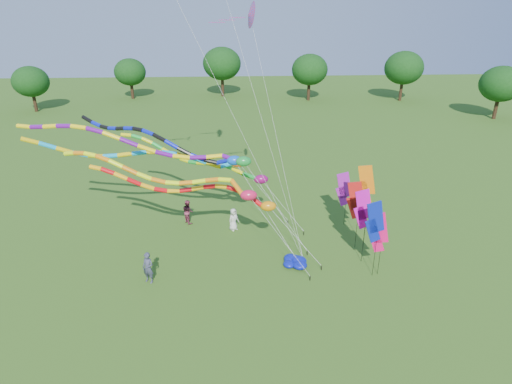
{
  "coord_description": "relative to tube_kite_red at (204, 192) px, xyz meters",
  "views": [
    {
      "loc": [
        -1.61,
        -17.66,
        14.01
      ],
      "look_at": [
        -0.32,
        3.62,
        4.8
      ],
      "focal_mm": 30.0,
      "sensor_mm": 36.0,
      "label": 1
    }
  ],
  "objects": [
    {
      "name": "tube_kite_green",
      "position": [
        -0.01,
        5.53,
        -0.23
      ],
      "size": [
        12.4,
        5.64,
        6.29
      ],
      "rotation": [
        0.0,
        0.0,
        -0.42
      ],
      "color": "black",
      "rests_on": "ground"
    },
    {
      "name": "banner_pole_magenta_b",
      "position": [
        8.96,
        -0.76,
        -0.99
      ],
      "size": [
        1.16,
        0.16,
        4.73
      ],
      "rotation": [
        0.0,
        0.0,
        0.07
      ],
      "color": "black",
      "rests_on": "ground"
    },
    {
      "name": "tube_kite_red",
      "position": [
        0.0,
        0.0,
        0.0
      ],
      "size": [
        12.82,
        2.44,
        6.43
      ],
      "rotation": [
        0.0,
        0.0,
        -0.22
      ],
      "color": "black",
      "rests_on": "ground"
    },
    {
      "name": "delta_kite_high_c",
      "position": [
        2.75,
        2.93,
        9.19
      ],
      "size": [
        5.19,
        4.37,
        14.55
      ],
      "rotation": [
        0.0,
        0.0,
        0.18
      ],
      "color": "black",
      "rests_on": "ground"
    },
    {
      "name": "tube_kite_purple",
      "position": [
        -2.9,
        1.56,
        2.26
      ],
      "size": [
        16.83,
        3.19,
        8.62
      ],
      "rotation": [
        0.0,
        0.0,
        -0.17
      ],
      "color": "black",
      "rests_on": "ground"
    },
    {
      "name": "tube_kite_orange",
      "position": [
        -1.25,
        -0.45,
        1.0
      ],
      "size": [
        13.41,
        3.83,
        7.31
      ],
      "rotation": [
        0.0,
        0.0,
        -0.29
      ],
      "color": "black",
      "rests_on": "ground"
    },
    {
      "name": "person_c",
      "position": [
        -1.58,
        4.99,
        -3.61
      ],
      "size": [
        1.02,
        1.06,
        1.71
      ],
      "primitive_type": "imported",
      "rotation": [
        0.0,
        0.0,
        2.21
      ],
      "color": "#863047",
      "rests_on": "ground"
    },
    {
      "name": "tube_kite_cyan",
      "position": [
        -2.74,
        3.15,
        1.08
      ],
      "size": [
        15.73,
        1.97,
        7.67
      ],
      "rotation": [
        0.0,
        0.0,
        0.14
      ],
      "color": "black",
      "rests_on": "ground"
    },
    {
      "name": "person_a",
      "position": [
        1.61,
        3.71,
        -3.67
      ],
      "size": [
        0.92,
        0.88,
        1.58
      ],
      "primitive_type": "imported",
      "rotation": [
        0.0,
        0.0,
        0.69
      ],
      "color": "beige",
      "rests_on": "ground"
    },
    {
      "name": "person_b",
      "position": [
        -3.15,
        -2.09,
        -3.55
      ],
      "size": [
        0.79,
        0.69,
        1.83
      ],
      "primitive_type": "imported",
      "rotation": [
        0.0,
        0.0,
        -0.48
      ],
      "color": "#3B3D52",
      "rests_on": "ground"
    },
    {
      "name": "tube_kite_blue",
      "position": [
        -2.05,
        2.7,
        2.03
      ],
      "size": [
        13.23,
        6.75,
        7.99
      ],
      "rotation": [
        0.0,
        0.0,
        -0.43
      ],
      "color": "black",
      "rests_on": "ground"
    },
    {
      "name": "banner_pole_violet",
      "position": [
        9.12,
        4.04,
        -1.78
      ],
      "size": [
        1.16,
        0.14,
        3.94
      ],
      "rotation": [
        0.0,
        0.0,
        0.05
      ],
      "color": "black",
      "rests_on": "ground"
    },
    {
      "name": "tree_ring",
      "position": [
        0.11,
        -2.96,
        1.05
      ],
      "size": [
        115.77,
        118.69,
        9.41
      ],
      "color": "#382314",
      "rests_on": "ground"
    },
    {
      "name": "banner_pole_orange",
      "position": [
        9.54,
        0.89,
        -0.17
      ],
      "size": [
        1.09,
        0.55,
        5.57
      ],
      "rotation": [
        0.0,
        0.0,
        -0.42
      ],
      "color": "black",
      "rests_on": "ground"
    },
    {
      "name": "blue_nylon_heap",
      "position": [
        5.05,
        -0.81,
        -4.22
      ],
      "size": [
        1.83,
        1.72,
        0.57
      ],
      "color": "#0B1899",
      "rests_on": "ground"
    },
    {
      "name": "banner_pole_magenta_a",
      "position": [
        9.53,
        -2.0,
        -1.81
      ],
      "size": [
        1.12,
        0.46,
        3.91
      ],
      "rotation": [
        0.0,
        0.0,
        -0.34
      ],
      "color": "black",
      "rests_on": "ground"
    },
    {
      "name": "ground",
      "position": [
        3.18,
        -4.59,
        -4.47
      ],
      "size": [
        160.0,
        160.0,
        0.0
      ],
      "primitive_type": "plane",
      "color": "#2D5C18",
      "rests_on": "ground"
    },
    {
      "name": "banner_pole_red",
      "position": [
        9.03,
        0.95,
        -1.2
      ],
      "size": [
        1.11,
        0.49,
        4.52
      ],
      "rotation": [
        0.0,
        0.0,
        -0.36
      ],
      "color": "black",
      "rests_on": "ground"
    },
    {
      "name": "banner_pole_blue_a",
      "position": [
        9.17,
        -2.24,
        -1.05
      ],
      "size": [
        1.16,
        0.22,
        4.67
      ],
      "rotation": [
        0.0,
        0.0,
        0.12
      ],
      "color": "black",
      "rests_on": "ground"
    }
  ]
}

